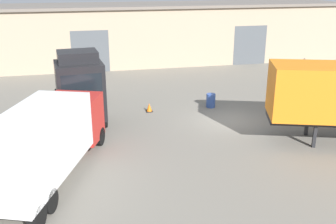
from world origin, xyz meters
TOP-DOWN VIEW (x-y plane):
  - ground_plane at (0.00, 0.00)m, footprint 60.00×60.00m
  - warehouse_building at (0.00, 17.03)m, footprint 33.95×6.57m
  - tractor_unit_black at (-8.36, 1.55)m, footprint 3.08×6.48m
  - box_truck_red at (-9.79, -4.79)m, footprint 5.07×8.41m
  - gravel_pile at (9.05, 7.31)m, footprint 3.35×3.35m
  - oil_drum at (-0.21, 2.68)m, footprint 0.58×0.58m
  - traffic_cone at (-4.24, 2.66)m, footprint 0.40×0.40m

SIDE VIEW (x-z plane):
  - ground_plane at x=0.00m, z-range 0.00..0.00m
  - traffic_cone at x=-4.24m, z-range -0.02..0.53m
  - oil_drum at x=-0.21m, z-range 0.00..0.88m
  - gravel_pile at x=9.05m, z-range 0.00..1.87m
  - box_truck_red at x=-9.79m, z-range 0.23..3.41m
  - tractor_unit_black at x=-8.36m, z-range -0.12..4.12m
  - warehouse_building at x=0.00m, z-range 0.01..5.50m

